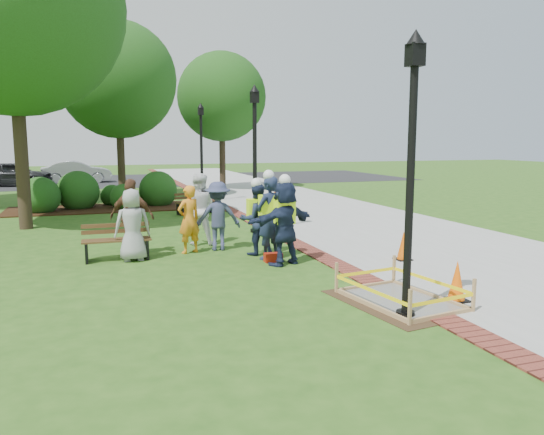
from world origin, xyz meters
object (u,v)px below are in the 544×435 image
object	(u,v)px
hivis_worker_a	(285,220)
hivis_worker_c	(256,217)
hivis_worker_b	(269,215)
bench_near	(117,249)
lamp_near	(411,155)
wet_concrete_pad	(401,289)
cone_front	(457,282)

from	to	relation	value
hivis_worker_a	hivis_worker_c	distance (m)	1.22
hivis_worker_b	bench_near	bearing A→B (deg)	163.38
bench_near	lamp_near	distance (m)	7.16
wet_concrete_pad	cone_front	distance (m)	0.94
bench_near	cone_front	bearing A→B (deg)	-44.00
bench_near	cone_front	world-z (taller)	bench_near
wet_concrete_pad	bench_near	world-z (taller)	bench_near
hivis_worker_c	wet_concrete_pad	bearing A→B (deg)	-74.51
bench_near	hivis_worker_b	bearing A→B (deg)	-16.62
lamp_near	wet_concrete_pad	bearing A→B (deg)	63.28
bench_near	lamp_near	size ratio (longest dim) A/B	0.35
hivis_worker_b	lamp_near	bearing A→B (deg)	-80.84
bench_near	hivis_worker_a	bearing A→B (deg)	-25.31
hivis_worker_b	hivis_worker_a	bearing A→B (deg)	-76.84
wet_concrete_pad	lamp_near	xyz separation A→B (m)	(-0.35, -0.69, 2.25)
cone_front	hivis_worker_c	xyz separation A→B (m)	(-2.10, 4.63, 0.56)
bench_near	cone_front	size ratio (longest dim) A/B	2.13
cone_front	lamp_near	size ratio (longest dim) A/B	0.17
cone_front	lamp_near	world-z (taller)	lamp_near
bench_near	hivis_worker_a	xyz separation A→B (m)	(3.44, -1.63, 0.71)
hivis_worker_c	hivis_worker_a	bearing A→B (deg)	-76.62
hivis_worker_a	lamp_near	bearing A→B (deg)	-81.52
hivis_worker_b	hivis_worker_c	bearing A→B (deg)	103.64
cone_front	bench_near	bearing A→B (deg)	136.00
wet_concrete_pad	hivis_worker_c	xyz separation A→B (m)	(-1.21, 4.35, 0.67)
bench_near	lamp_near	bearing A→B (deg)	-53.79
bench_near	cone_front	distance (m)	7.31
wet_concrete_pad	hivis_worker_a	distance (m)	3.38
lamp_near	hivis_worker_c	world-z (taller)	lamp_near
bench_near	wet_concrete_pad	bearing A→B (deg)	-47.68
cone_front	wet_concrete_pad	bearing A→B (deg)	162.37
wet_concrete_pad	lamp_near	size ratio (longest dim) A/B	0.59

